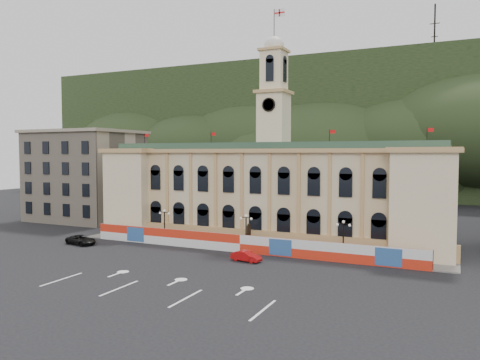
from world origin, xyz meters
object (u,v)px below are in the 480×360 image
at_px(statue, 249,240).
at_px(black_suv, 81,240).
at_px(lamp_center, 246,229).
at_px(red_sedan, 246,256).

xyz_separation_m(statue, black_suv, (-24.43, -8.07, -0.48)).
xyz_separation_m(lamp_center, black_suv, (-24.43, -7.07, -2.36)).
bearing_deg(black_suv, statue, -62.51).
relative_size(statue, lamp_center, 0.72).
bearing_deg(statue, lamp_center, -90.00).
height_order(statue, red_sedan, statue).
xyz_separation_m(red_sedan, black_suv, (-27.39, -0.53, 0.04)).
relative_size(statue, red_sedan, 0.88).
xyz_separation_m(statue, lamp_center, (0.00, -1.00, 1.89)).
bearing_deg(statue, black_suv, -161.72).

